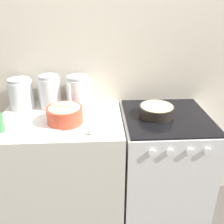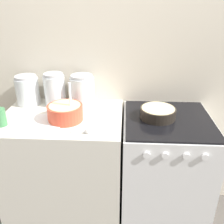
{
  "view_description": "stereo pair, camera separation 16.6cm",
  "coord_description": "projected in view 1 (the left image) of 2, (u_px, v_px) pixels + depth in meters",
  "views": [
    {
      "loc": [
        -0.15,
        -1.21,
        1.69
      ],
      "look_at": [
        -0.07,
        0.29,
        0.99
      ],
      "focal_mm": 40.0,
      "sensor_mm": 36.0,
      "label": 1
    },
    {
      "loc": [
        0.02,
        -1.21,
        1.69
      ],
      "look_at": [
        -0.07,
        0.29,
        0.99
      ],
      "focal_mm": 40.0,
      "sensor_mm": 36.0,
      "label": 2
    }
  ],
  "objects": [
    {
      "name": "wall_back",
      "position": [
        118.0,
        67.0,
        1.9
      ],
      "size": [
        4.67,
        0.05,
        2.4
      ],
      "color": "beige",
      "rests_on": "ground_plane"
    },
    {
      "name": "storage_jar_middle",
      "position": [
        50.0,
        94.0,
        1.82
      ],
      "size": [
        0.16,
        0.16,
        0.24
      ],
      "color": "silver",
      "rests_on": "countertop_cabinet"
    },
    {
      "name": "stove",
      "position": [
        161.0,
        170.0,
        1.92
      ],
      "size": [
        0.6,
        0.64,
        0.94
      ],
      "color": "silver",
      "rests_on": "ground_plane"
    },
    {
      "name": "measuring_spoon",
      "position": [
        89.0,
        132.0,
        1.49
      ],
      "size": [
        0.12,
        0.04,
        0.04
      ],
      "color": "white",
      "rests_on": "countertop_cabinet"
    },
    {
      "name": "mixing_bowl",
      "position": [
        65.0,
        114.0,
        1.61
      ],
      "size": [
        0.23,
        0.23,
        0.26
      ],
      "color": "#D84C33",
      "rests_on": "countertop_cabinet"
    },
    {
      "name": "storage_jar_right",
      "position": [
        79.0,
        94.0,
        1.83
      ],
      "size": [
        0.18,
        0.18,
        0.23
      ],
      "color": "silver",
      "rests_on": "countertop_cabinet"
    },
    {
      "name": "baking_pan",
      "position": [
        156.0,
        110.0,
        1.71
      ],
      "size": [
        0.24,
        0.24,
        0.07
      ],
      "color": "black",
      "rests_on": "stove"
    },
    {
      "name": "recipe_page",
      "position": [
        41.0,
        128.0,
        1.56
      ],
      "size": [
        0.29,
        0.34,
        0.01
      ],
      "color": "white",
      "rests_on": "countertop_cabinet"
    },
    {
      "name": "storage_jar_left",
      "position": [
        21.0,
        95.0,
        1.81
      ],
      "size": [
        0.17,
        0.17,
        0.22
      ],
      "color": "silver",
      "rests_on": "countertop_cabinet"
    },
    {
      "name": "countertop_cabinet",
      "position": [
        66.0,
        174.0,
        1.88
      ],
      "size": [
        0.83,
        0.62,
        0.94
      ],
      "color": "silver",
      "rests_on": "ground_plane"
    }
  ]
}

